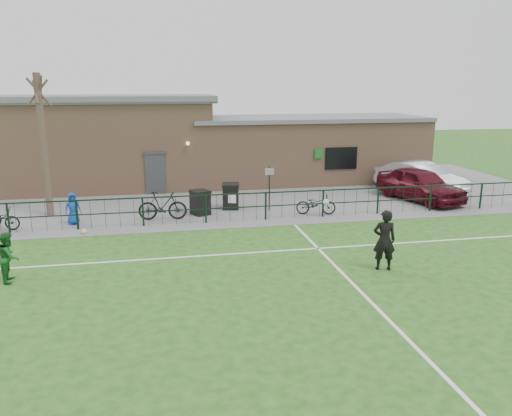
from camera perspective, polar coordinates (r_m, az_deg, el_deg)
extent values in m
plane|color=#235118|center=(13.37, 4.19, -10.56)|extent=(90.00, 90.00, 0.00)
cube|color=slate|center=(26.02, -3.60, 1.69)|extent=(34.00, 13.00, 0.02)
cube|color=white|center=(20.55, -1.50, -1.65)|extent=(28.00, 0.10, 0.01)
cube|color=white|center=(16.98, 0.65, -5.05)|extent=(28.00, 0.10, 0.01)
cube|color=white|center=(13.99, 12.24, -9.68)|extent=(0.10, 16.00, 0.01)
cube|color=black|center=(20.59, -1.60, 0.09)|extent=(28.00, 0.10, 1.20)
cylinder|color=#48362C|center=(22.85, -23.10, 6.49)|extent=(0.30, 0.30, 6.00)
cube|color=black|center=(21.74, -6.39, 0.53)|extent=(0.90, 0.95, 0.99)
cube|color=black|center=(22.67, -2.90, 1.27)|extent=(0.83, 0.91, 1.07)
cylinder|color=black|center=(22.30, 1.53, 2.29)|extent=(0.06, 0.06, 2.00)
imported|color=#4D0D19|center=(25.45, 18.24, 2.60)|extent=(3.19, 5.05, 1.60)
imported|color=#B5B7BD|center=(27.13, 18.29, 3.27)|extent=(3.49, 5.15, 1.61)
imported|color=black|center=(21.10, -10.63, 0.27)|extent=(2.05, 0.75, 1.21)
imported|color=black|center=(21.81, 6.87, 0.44)|extent=(1.80, 0.96, 0.90)
imported|color=#1241AB|center=(21.38, -20.20, -0.07)|extent=(0.73, 0.60, 1.29)
imported|color=black|center=(15.65, 14.45, -3.57)|extent=(0.77, 0.59, 1.89)
sphere|color=white|center=(17.59, 8.00, 0.68)|extent=(0.22, 0.22, 0.22)
imported|color=#18571F|center=(16.01, -26.39, -5.02)|extent=(0.61, 0.76, 1.46)
sphere|color=white|center=(20.01, -19.06, -2.57)|extent=(0.21, 0.21, 0.21)
cube|color=tan|center=(28.65, -4.45, 6.35)|extent=(24.00, 5.00, 3.50)
cube|color=tan|center=(28.40, -17.36, 10.46)|extent=(11.52, 5.00, 1.20)
cube|color=#53555A|center=(28.38, -17.47, 11.91)|extent=(12.02, 5.40, 0.28)
cube|color=#53555A|center=(29.54, 5.87, 10.16)|extent=(13.44, 5.30, 0.22)
cube|color=#383A3D|center=(26.07, -11.44, 3.80)|extent=(1.00, 0.08, 2.10)
cube|color=black|center=(27.76, 9.70, 5.63)|extent=(1.80, 0.08, 1.20)
cube|color=#19661E|center=(27.24, 7.19, 6.20)|extent=(0.45, 0.04, 0.55)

